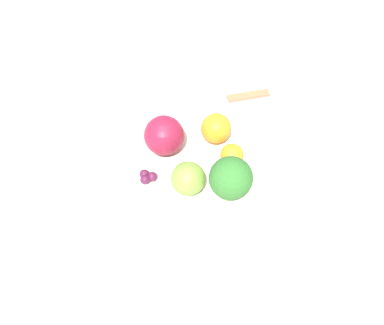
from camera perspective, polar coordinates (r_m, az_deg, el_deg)
name	(u,v)px	position (r m, az deg, el deg)	size (l,w,h in m)	color
ground_plane	(192,184)	(0.61, 0.00, -3.35)	(6.00, 6.00, 0.00)	gray
table_surface	(192,181)	(0.60, 0.00, -2.84)	(1.20, 1.20, 0.02)	silver
bowl	(192,172)	(0.58, 0.00, -1.47)	(0.23, 0.23, 0.03)	silver
broccoli	(231,179)	(0.50, 5.91, -2.46)	(0.06, 0.06, 0.08)	#99C17A
apple_red	(188,179)	(0.52, -0.59, -2.47)	(0.05, 0.05, 0.05)	olive
apple_green	(164,136)	(0.56, -4.27, 4.12)	(0.06, 0.06, 0.06)	maroon
orange_front	(216,128)	(0.58, 3.69, 5.22)	(0.05, 0.05, 0.05)	orange
orange_back	(232,153)	(0.56, 6.05, 1.39)	(0.04, 0.04, 0.04)	orange
grape_cluster	(147,177)	(0.55, -6.84, -2.17)	(0.03, 0.02, 0.01)	#511938
spoon	(248,96)	(0.71, 8.54, 10.04)	(0.08, 0.02, 0.01)	olive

